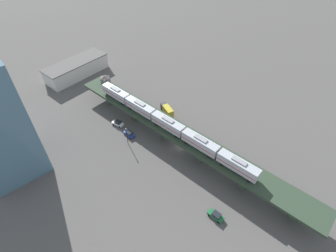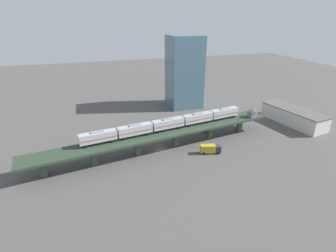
{
  "view_description": "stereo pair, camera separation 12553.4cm",
  "coord_description": "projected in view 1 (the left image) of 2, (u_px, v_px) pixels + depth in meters",
  "views": [
    {
      "loc": [
        -41.41,
        -43.17,
        64.51
      ],
      "look_at": [
        -1.98,
        3.76,
        8.03
      ],
      "focal_mm": 28.0,
      "sensor_mm": 36.0,
      "label": 1
    },
    {
      "loc": [
        81.01,
        -22.66,
        45.73
      ],
      "look_at": [
        -1.98,
        3.76,
        8.03
      ],
      "focal_mm": 28.0,
      "sensor_mm": 36.0,
      "label": 2
    }
  ],
  "objects": [
    {
      "name": "ground_plane",
      "position": [
        180.0,
        147.0,
        87.61
      ],
      "size": [
        400.0,
        400.0,
        0.0
      ],
      "primitive_type": "plane",
      "color": "#514F4C"
    },
    {
      "name": "elevated_viaduct",
      "position": [
        181.0,
        135.0,
        83.72
      ],
      "size": [
        22.0,
        92.23,
        6.53
      ],
      "color": "#2C3D2C",
      "rests_on": "ground"
    },
    {
      "name": "subway_train",
      "position": [
        168.0,
        124.0,
        82.65
      ],
      "size": [
        12.06,
        62.12,
        4.45
      ],
      "color": "#ADB2BA",
      "rests_on": "elevated_viaduct"
    },
    {
      "name": "signal_hut",
      "position": [
        105.0,
        79.0,
        102.94
      ],
      "size": [
        3.66,
        3.66,
        3.4
      ],
      "color": "slate",
      "rests_on": "elevated_viaduct"
    },
    {
      "name": "street_car_green",
      "position": [
        216.0,
        216.0,
        68.39
      ],
      "size": [
        2.41,
        4.61,
        1.89
      ],
      "color": "#1E6638",
      "rests_on": "ground"
    },
    {
      "name": "street_car_blue",
      "position": [
        129.0,
        134.0,
        90.91
      ],
      "size": [
        2.24,
        4.54,
        1.89
      ],
      "color": "#233D93",
      "rests_on": "ground"
    },
    {
      "name": "street_car_white",
      "position": [
        118.0,
        123.0,
        94.93
      ],
      "size": [
        3.27,
        4.75,
        1.89
      ],
      "color": "silver",
      "rests_on": "ground"
    },
    {
      "name": "delivery_truck",
      "position": [
        167.0,
        110.0,
        99.3
      ],
      "size": [
        3.92,
        7.53,
        3.2
      ],
      "color": "#333338",
      "rests_on": "ground"
    },
    {
      "name": "street_lamp",
      "position": [
        127.0,
        135.0,
        85.96
      ],
      "size": [
        0.44,
        0.44,
        6.94
      ],
      "color": "black",
      "rests_on": "ground"
    },
    {
      "name": "warehouse_building",
      "position": [
        77.0,
        68.0,
        118.54
      ],
      "size": [
        29.87,
        14.85,
        6.8
      ],
      "color": "beige",
      "rests_on": "ground"
    }
  ]
}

